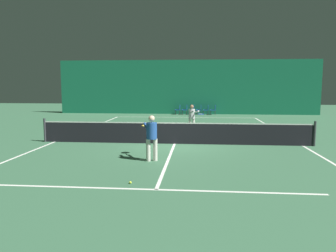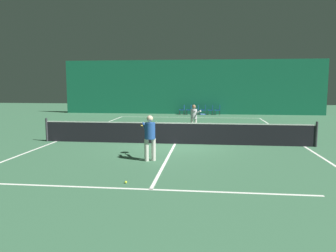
# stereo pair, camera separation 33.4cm
# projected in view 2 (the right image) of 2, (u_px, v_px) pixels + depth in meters

# --- Properties ---
(ground_plane) EXTENTS (60.00, 60.00, 0.00)m
(ground_plane) POSITION_uv_depth(u_px,v_px,m) (175.00, 144.00, 14.45)
(ground_plane) COLOR #386647
(backdrop_curtain) EXTENTS (23.00, 0.12, 4.78)m
(backdrop_curtain) POSITION_uv_depth(u_px,v_px,m) (191.00, 87.00, 28.92)
(backdrop_curtain) COLOR #146042
(backdrop_curtain) RESTS_ON ground
(court_line_baseline_far) EXTENTS (11.00, 0.10, 0.00)m
(court_line_baseline_far) POSITION_uv_depth(u_px,v_px,m) (189.00, 117.00, 26.18)
(court_line_baseline_far) COLOR white
(court_line_baseline_far) RESTS_ON ground
(court_line_service_far) EXTENTS (8.25, 0.10, 0.00)m
(court_line_service_far) POSITION_uv_depth(u_px,v_px,m) (185.00, 126.00, 20.76)
(court_line_service_far) COLOR white
(court_line_service_far) RESTS_ON ground
(court_line_service_near) EXTENTS (8.25, 0.10, 0.00)m
(court_line_service_near) POSITION_uv_depth(u_px,v_px,m) (151.00, 189.00, 8.15)
(court_line_service_near) COLOR white
(court_line_service_near) RESTS_ON ground
(court_line_sideline_left) EXTENTS (0.10, 23.80, 0.00)m
(court_line_sideline_left) POSITION_uv_depth(u_px,v_px,m) (56.00, 141.00, 15.09)
(court_line_sideline_left) COLOR white
(court_line_sideline_left) RESTS_ON ground
(court_line_sideline_right) EXTENTS (0.10, 23.80, 0.00)m
(court_line_sideline_right) POSITION_uv_depth(u_px,v_px,m) (305.00, 147.00, 13.82)
(court_line_sideline_right) COLOR white
(court_line_sideline_right) RESTS_ON ground
(court_line_centre) EXTENTS (0.10, 12.80, 0.00)m
(court_line_centre) POSITION_uv_depth(u_px,v_px,m) (175.00, 144.00, 14.45)
(court_line_centre) COLOR white
(court_line_centre) RESTS_ON ground
(tennis_net) EXTENTS (12.00, 0.10, 1.07)m
(tennis_net) POSITION_uv_depth(u_px,v_px,m) (175.00, 132.00, 14.39)
(tennis_net) COLOR black
(tennis_net) RESTS_ON ground
(player_near) EXTENTS (0.78, 1.34, 1.57)m
(player_near) POSITION_uv_depth(u_px,v_px,m) (150.00, 134.00, 11.16)
(player_near) COLOR beige
(player_near) RESTS_ON ground
(player_far) EXTENTS (0.96, 1.27, 1.50)m
(player_far) POSITION_uv_depth(u_px,v_px,m) (194.00, 116.00, 17.97)
(player_far) COLOR beige
(player_far) RESTS_ON ground
(courtside_chair_0) EXTENTS (0.44, 0.44, 0.84)m
(courtside_chair_0) POSITION_uv_depth(u_px,v_px,m) (183.00, 109.00, 28.70)
(courtside_chair_0) COLOR #2D2D2D
(courtside_chair_0) RESTS_ON ground
(courtside_chair_1) EXTENTS (0.44, 0.44, 0.84)m
(courtside_chair_1) POSITION_uv_depth(u_px,v_px,m) (190.00, 109.00, 28.63)
(courtside_chair_1) COLOR #2D2D2D
(courtside_chair_1) RESTS_ON ground
(courtside_chair_2) EXTENTS (0.44, 0.44, 0.84)m
(courtside_chair_2) POSITION_uv_depth(u_px,v_px,m) (197.00, 109.00, 28.56)
(courtside_chair_2) COLOR #2D2D2D
(courtside_chair_2) RESTS_ON ground
(courtside_chair_3) EXTENTS (0.44, 0.44, 0.84)m
(courtside_chair_3) POSITION_uv_depth(u_px,v_px,m) (204.00, 109.00, 28.49)
(courtside_chair_3) COLOR #2D2D2D
(courtside_chair_3) RESTS_ON ground
(courtside_chair_4) EXTENTS (0.44, 0.44, 0.84)m
(courtside_chair_4) POSITION_uv_depth(u_px,v_px,m) (211.00, 109.00, 28.42)
(courtside_chair_4) COLOR #2D2D2D
(courtside_chair_4) RESTS_ON ground
(courtside_chair_5) EXTENTS (0.44, 0.44, 0.84)m
(courtside_chair_5) POSITION_uv_depth(u_px,v_px,m) (218.00, 109.00, 28.34)
(courtside_chair_5) COLOR #2D2D2D
(courtside_chair_5) RESTS_ON ground
(tennis_ball) EXTENTS (0.07, 0.07, 0.07)m
(tennis_ball) POSITION_uv_depth(u_px,v_px,m) (126.00, 182.00, 8.65)
(tennis_ball) COLOR #D1DB33
(tennis_ball) RESTS_ON ground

